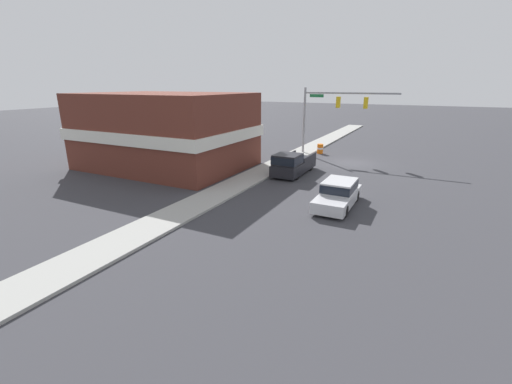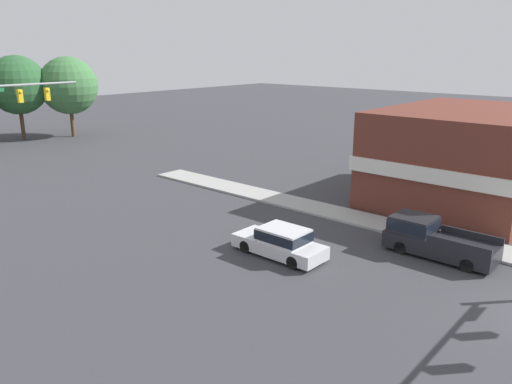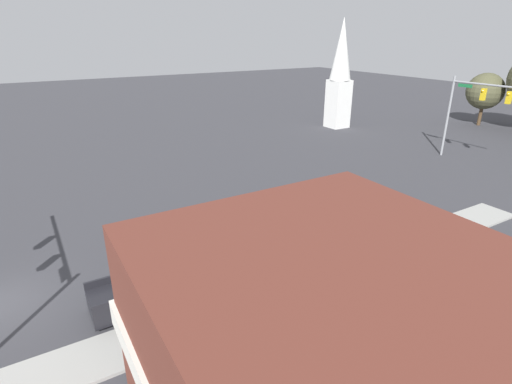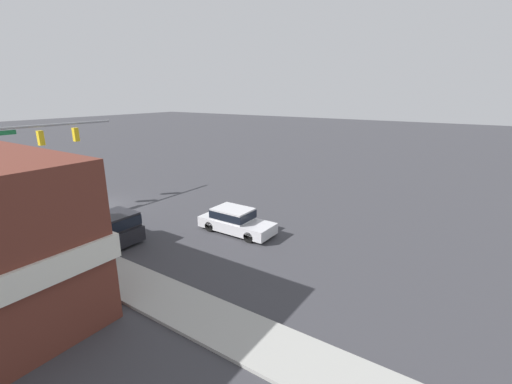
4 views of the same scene
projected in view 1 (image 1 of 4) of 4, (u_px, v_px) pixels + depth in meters
The scene contains 7 objects.
ground_plane at pixel (351, 163), 31.66m from camera, with size 200.00×200.00×0.00m, color #38383D.
sidewalk_curb at pixel (293, 156), 34.12m from camera, with size 2.40×60.00×0.14m.
near_signal_assembly at pixel (333, 106), 33.35m from camera, with size 9.08×0.49×6.66m.
car_lead at pixel (338, 193), 20.35m from camera, with size 1.87×4.87×1.52m.
pickup_truck_parked at pixel (292, 164), 27.28m from camera, with size 1.98×5.35×1.84m.
construction_barrel at pixel (320, 149), 35.79m from camera, with size 0.64×0.64×1.00m.
corner_brick_building at pixel (166, 131), 29.46m from camera, with size 13.76×10.06×6.27m.
Camera 1 is at (-6.32, 31.59, 6.99)m, focal length 24.00 mm.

